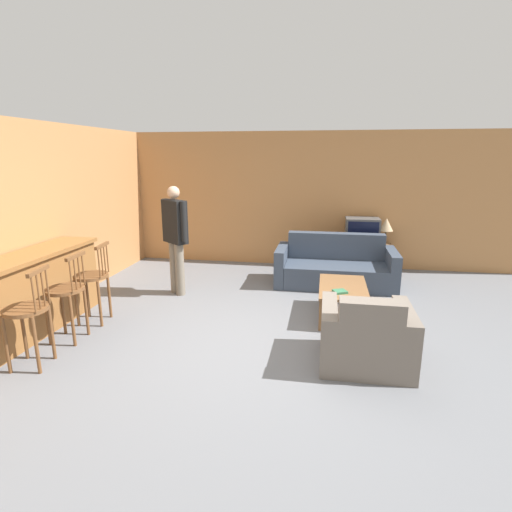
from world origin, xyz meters
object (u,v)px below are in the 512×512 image
bar_chair_far (93,281)px  tv (362,232)px  tv_unit (360,258)px  book_on_table (340,292)px  coffee_table (343,290)px  table_lamp (386,226)px  bar_chair_near (28,315)px  person_by_window (175,235)px  couch_far (335,268)px  armchair_near (366,338)px  bar_chair_mid (66,295)px

bar_chair_far → tv: bar_chair_far is taller
tv_unit → book_on_table: (-0.46, -2.55, 0.18)m
coffee_table → tv_unit: size_ratio=0.96×
tv_unit → table_lamp: (0.42, -0.00, 0.64)m
book_on_table → table_lamp: bearing=70.8°
bar_chair_near → person_by_window: person_by_window is taller
table_lamp → bar_chair_near: bearing=-134.1°
couch_far → armchair_near: (0.26, -2.72, 0.00)m
bar_chair_far → coffee_table: bearing=12.9°
bar_chair_mid → coffee_table: bar_chair_mid is taller
bar_chair_mid → bar_chair_far: size_ratio=1.00×
tv → person_by_window: (-2.96, -1.76, 0.18)m
tv_unit → person_by_window: bearing=-149.2°
bar_chair_near → tv: (3.63, 4.18, 0.21)m
bar_chair_near → book_on_table: 3.57m
armchair_near → coffee_table: armchair_near is taller
armchair_near → person_by_window: size_ratio=0.55×
armchair_near → person_by_window: person_by_window is taller
bar_chair_near → person_by_window: bearing=74.5°
couch_far → armchair_near: size_ratio=2.12×
couch_far → person_by_window: (-2.48, -0.92, 0.67)m
couch_far → table_lamp: 1.38m
armchair_near → coffee_table: 1.30m
coffee_table → table_lamp: 2.48m
bar_chair_mid → person_by_window: bearing=69.5°
tv → table_lamp: (0.42, 0.00, 0.12)m
bar_chair_mid → bar_chair_far: (-0.00, 0.55, 0.00)m
person_by_window → tv: bearing=30.8°
coffee_table → tv: size_ratio=1.79×
tv_unit → table_lamp: 0.77m
couch_far → person_by_window: 2.73m
tv_unit → table_lamp: bearing=-0.0°
couch_far → table_lamp: table_lamp is taller
bar_chair_far → book_on_table: (3.17, 0.47, -0.12)m
bar_chair_far → coffee_table: bar_chair_far is taller
bar_chair_mid → tv_unit: bar_chair_mid is taller
book_on_table → bar_chair_far: bearing=-171.6°
bar_chair_near → tv_unit: 5.55m
couch_far → bar_chair_mid: bearing=-139.1°
bar_chair_near → tv: size_ratio=1.73×
coffee_table → table_lamp: bearing=69.8°
bar_chair_mid → armchair_near: (3.41, 0.01, -0.28)m
bar_chair_mid → tv_unit: (3.63, 3.56, -0.31)m
couch_far → book_on_table: couch_far is taller
couch_far → person_by_window: person_by_window is taller
person_by_window → armchair_near: bearing=-33.2°
table_lamp → person_by_window: (-3.38, -1.76, 0.06)m
couch_far → bar_chair_far: bearing=-145.3°
bar_chair_mid → person_by_window: (0.67, 1.80, 0.39)m
coffee_table → couch_far: bearing=92.8°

